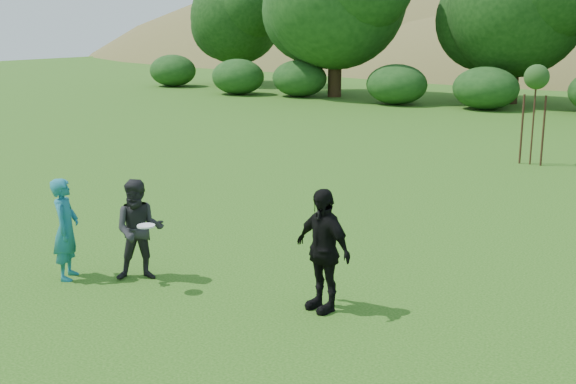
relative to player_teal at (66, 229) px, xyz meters
name	(u,v)px	position (x,y,z in m)	size (l,w,h in m)	color
ground	(173,305)	(2.18, 0.07, -0.82)	(120.00, 120.00, 0.00)	#19470C
player_teal	(66,229)	(0.00, 0.00, 0.00)	(0.60, 0.39, 1.64)	#1C6C80
player_grey	(139,230)	(1.00, 0.61, 0.00)	(0.79, 0.62, 1.63)	#252528
player_black	(323,250)	(4.05, 1.15, 0.07)	(1.04, 0.43, 1.78)	black
frisbee	(146,226)	(1.48, 0.29, 0.22)	(0.27, 0.27, 0.03)	white
sapling	(536,80)	(3.49, 13.66, 1.60)	(0.70, 0.70, 2.85)	#3A2216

